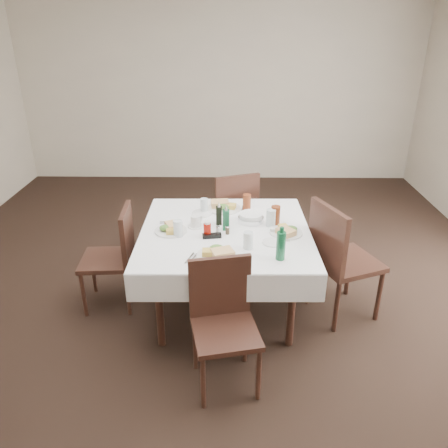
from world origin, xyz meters
The scene contains 33 objects.
ground_plane centered at (0.00, 0.00, 0.00)m, with size 7.00×7.00×0.00m, color black.
room_shell centered at (0.00, 0.00, 1.71)m, with size 6.04×7.04×2.80m.
dining_table centered at (0.14, -0.06, 0.69)m, with size 1.41×1.41×0.76m.
chair_north centered at (0.21, 0.84, 0.55)m, with size 0.59×0.59×0.97m.
chair_south centered at (0.14, -0.88, 0.52)m, with size 0.51×0.51×0.90m.
chair_east centered at (1.06, -0.15, 0.59)m, with size 0.63×0.63×1.03m.
chair_west centered at (-0.80, -0.01, 0.52)m, with size 0.46×0.46×0.91m.
meal_north centered at (0.12, 0.38, 0.79)m, with size 0.30×0.30×0.07m.
meal_south centered at (0.09, -0.51, 0.79)m, with size 0.29×0.29×0.06m.
meal_east centered at (0.64, -0.12, 0.78)m, with size 0.26×0.26×0.06m.
meal_west centered at (-0.30, -0.09, 0.78)m, with size 0.26×0.26×0.06m.
side_plate_a centered at (-0.07, 0.26, 0.77)m, with size 0.18×0.18×0.01m.
side_plate_b centered at (0.51, -0.29, 0.77)m, with size 0.16×0.16×0.01m.
water_n centered at (-0.05, 0.31, 0.82)m, with size 0.07×0.07×0.13m.
water_s centered at (0.32, -0.38, 0.83)m, with size 0.07×0.07×0.13m.
water_e centered at (0.52, 0.03, 0.83)m, with size 0.08×0.08×0.14m.
water_w centered at (-0.23, -0.18, 0.83)m, with size 0.07×0.07×0.14m.
iced_tea_a centered at (0.33, 0.35, 0.84)m, with size 0.07×0.07×0.15m.
iced_tea_b centered at (0.56, 0.07, 0.84)m, with size 0.08×0.08×0.16m.
bread_basket centered at (0.36, 0.11, 0.80)m, with size 0.22×0.22×0.07m.
oil_cruet_dark centered at (0.09, 0.05, 0.85)m, with size 0.05×0.05×0.20m.
oil_cruet_green centered at (0.15, -0.05, 0.86)m, with size 0.05×0.05×0.22m.
ketchup_bottle centered at (0.00, -0.18, 0.82)m, with size 0.06×0.06×0.13m.
salt_shaker centered at (0.08, -0.14, 0.80)m, with size 0.03×0.03×0.07m.
pepper_shaker centered at (0.16, -0.14, 0.80)m, with size 0.03×0.03×0.07m.
coffee_mug centered at (-0.10, 0.00, 0.81)m, with size 0.14×0.14×0.10m.
sunglasses centered at (0.04, -0.20, 0.78)m, with size 0.16×0.07×0.03m.
green_bottle centered at (0.54, -0.54, 0.87)m, with size 0.07×0.07×0.25m.
sugar_caddy centered at (0.55, -0.11, 0.78)m, with size 0.09×0.06×0.04m.
cutlery_n centered at (0.31, 0.35, 0.77)m, with size 0.07×0.20×0.01m.
cutlery_s centered at (-0.10, -0.55, 0.77)m, with size 0.09×0.17×0.01m.
cutlery_e centered at (0.57, -0.25, 0.77)m, with size 0.16×0.04×0.01m.
cutlery_w centered at (-0.32, 0.07, 0.77)m, with size 0.20×0.08×0.01m.
Camera 1 is at (0.18, -3.29, 2.32)m, focal length 35.00 mm.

